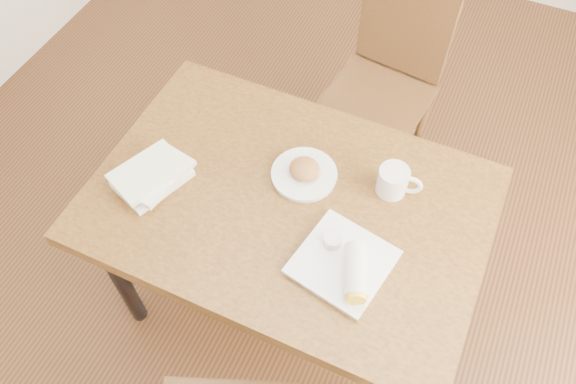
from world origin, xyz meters
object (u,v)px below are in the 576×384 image
at_px(book_stack, 153,176).
at_px(plate_scone, 304,172).
at_px(coffee_mug, 394,181).
at_px(plate_burrito, 347,265).
at_px(chair_far, 388,73).
at_px(table, 288,214).

bearing_deg(book_stack, plate_scone, 26.68).
xyz_separation_m(coffee_mug, plate_burrito, (-0.03, -0.33, -0.03)).
bearing_deg(book_stack, coffee_mug, 21.83).
distance_m(plate_scone, coffee_mug, 0.29).
bearing_deg(plate_burrito, plate_scone, 133.59).
bearing_deg(coffee_mug, plate_scone, -166.44).
xyz_separation_m(chair_far, coffee_mug, (0.23, -0.73, 0.25)).
bearing_deg(table, plate_burrito, -30.39).
bearing_deg(chair_far, coffee_mug, -72.65).
height_order(plate_scone, plate_burrito, plate_burrito).
height_order(chair_far, plate_scone, chair_far).
bearing_deg(coffee_mug, table, -148.41).
xyz_separation_m(coffee_mug, book_stack, (-0.73, -0.29, -0.02)).
height_order(chair_far, coffee_mug, chair_far).
height_order(plate_burrito, book_stack, plate_burrito).
relative_size(table, coffee_mug, 8.68).
relative_size(plate_scone, coffee_mug, 1.50).
height_order(table, plate_scone, plate_scone).
distance_m(chair_far, book_stack, 1.16).
bearing_deg(coffee_mug, chair_far, 107.35).
bearing_deg(plate_scone, plate_burrito, -46.41).
xyz_separation_m(table, plate_burrito, (0.26, -0.15, 0.11)).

